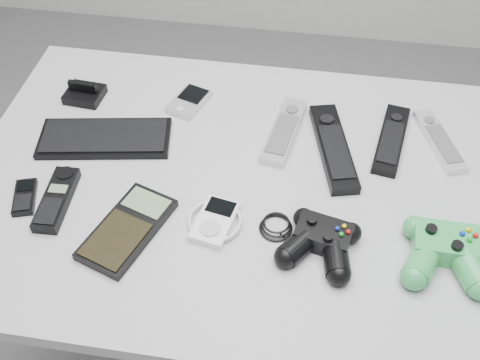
# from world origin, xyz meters

# --- Properties ---
(floor) EXTENTS (3.50, 3.50, 0.00)m
(floor) POSITION_xyz_m (0.00, 0.00, 0.00)
(floor) COLOR slate
(floor) RESTS_ON ground
(desk) EXTENTS (1.20, 0.77, 0.80)m
(desk) POSITION_xyz_m (-0.09, -0.04, 0.73)
(desk) COLOR #A4A3A6
(desk) RESTS_ON floor
(pda_keyboard) EXTENTS (0.29, 0.16, 0.02)m
(pda_keyboard) POSITION_xyz_m (-0.44, 0.03, 0.81)
(pda_keyboard) COLOR black
(pda_keyboard) RESTS_ON desk
(dock_bracket) EXTENTS (0.09, 0.08, 0.04)m
(dock_bracket) POSITION_xyz_m (-0.53, 0.16, 0.82)
(dock_bracket) COLOR black
(dock_bracket) RESTS_ON desk
(pda) EXTENTS (0.10, 0.12, 0.02)m
(pda) POSITION_xyz_m (-0.29, 0.18, 0.81)
(pda) COLOR silver
(pda) RESTS_ON desk
(remote_silver_a) EXTENTS (0.08, 0.21, 0.02)m
(remote_silver_a) POSITION_xyz_m (-0.06, 0.11, 0.81)
(remote_silver_a) COLOR silver
(remote_silver_a) RESTS_ON desk
(remote_black_a) EXTENTS (0.12, 0.26, 0.03)m
(remote_black_a) POSITION_xyz_m (0.04, 0.08, 0.81)
(remote_black_a) COLOR black
(remote_black_a) RESTS_ON desk
(remote_black_b) EXTENTS (0.09, 0.22, 0.02)m
(remote_black_b) POSITION_xyz_m (0.16, 0.12, 0.81)
(remote_black_b) COLOR black
(remote_black_b) RESTS_ON desk
(remote_silver_b) EXTENTS (0.10, 0.19, 0.02)m
(remote_silver_b) POSITION_xyz_m (0.26, 0.14, 0.81)
(remote_silver_b) COLOR silver
(remote_silver_b) RESTS_ON desk
(mobile_phone) EXTENTS (0.06, 0.09, 0.01)m
(mobile_phone) POSITION_xyz_m (-0.54, -0.15, 0.81)
(mobile_phone) COLOR black
(mobile_phone) RESTS_ON desk
(cordless_handset) EXTENTS (0.06, 0.15, 0.02)m
(cordless_handset) POSITION_xyz_m (-0.47, -0.15, 0.81)
(cordless_handset) COLOR black
(cordless_handset) RESTS_ON desk
(calculator) EXTENTS (0.16, 0.21, 0.02)m
(calculator) POSITION_xyz_m (-0.32, -0.19, 0.81)
(calculator) COLOR black
(calculator) RESTS_ON desk
(mp3_player) EXTENTS (0.12, 0.13, 0.02)m
(mp3_player) POSITION_xyz_m (-0.16, -0.15, 0.81)
(mp3_player) COLOR white
(mp3_player) RESTS_ON desk
(controller_black) EXTENTS (0.26, 0.19, 0.05)m
(controller_black) POSITION_xyz_m (0.03, -0.17, 0.82)
(controller_black) COLOR black
(controller_black) RESTS_ON desk
(controller_green) EXTENTS (0.16, 0.17, 0.05)m
(controller_green) POSITION_xyz_m (0.25, -0.16, 0.83)
(controller_green) COLOR #24873E
(controller_green) RESTS_ON desk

